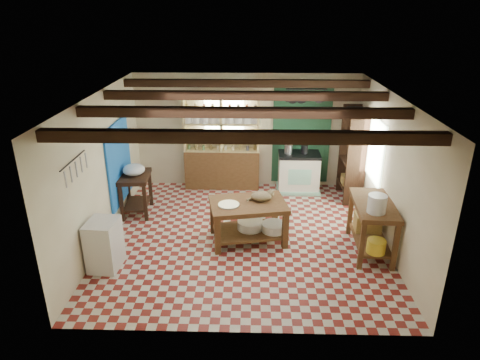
{
  "coord_description": "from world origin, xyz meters",
  "views": [
    {
      "loc": [
        0.12,
        -6.9,
        3.97
      ],
      "look_at": [
        -0.08,
        0.3,
        1.0
      ],
      "focal_mm": 32.0,
      "sensor_mm": 36.0,
      "label": 1
    }
  ],
  "objects_px": {
    "stove": "(298,172)",
    "right_counter": "(371,227)",
    "work_table": "(248,221)",
    "white_cabinet": "(104,245)",
    "prep_table": "(136,194)",
    "cat": "(262,196)"
  },
  "relations": [
    {
      "from": "white_cabinet",
      "to": "prep_table",
      "type": "bearing_deg",
      "value": 93.71
    },
    {
      "from": "work_table",
      "to": "cat",
      "type": "xyz_separation_m",
      "value": [
        0.24,
        0.1,
        0.46
      ]
    },
    {
      "from": "stove",
      "to": "cat",
      "type": "xyz_separation_m",
      "value": [
        -0.88,
        -2.17,
        0.38
      ]
    },
    {
      "from": "stove",
      "to": "cat",
      "type": "height_order",
      "value": "cat"
    },
    {
      "from": "work_table",
      "to": "prep_table",
      "type": "height_order",
      "value": "prep_table"
    },
    {
      "from": "work_table",
      "to": "right_counter",
      "type": "bearing_deg",
      "value": -19.06
    },
    {
      "from": "prep_table",
      "to": "cat",
      "type": "xyz_separation_m",
      "value": [
        2.51,
        -0.94,
        0.41
      ]
    },
    {
      "from": "work_table",
      "to": "cat",
      "type": "bearing_deg",
      "value": 11.31
    },
    {
      "from": "stove",
      "to": "right_counter",
      "type": "relative_size",
      "value": 0.72
    },
    {
      "from": "stove",
      "to": "right_counter",
      "type": "bearing_deg",
      "value": -68.33
    },
    {
      "from": "cat",
      "to": "white_cabinet",
      "type": "bearing_deg",
      "value": -179.01
    },
    {
      "from": "work_table",
      "to": "stove",
      "type": "xyz_separation_m",
      "value": [
        1.12,
        2.27,
        0.08
      ]
    },
    {
      "from": "prep_table",
      "to": "work_table",
      "type": "bearing_deg",
      "value": -29.25
    },
    {
      "from": "work_table",
      "to": "cat",
      "type": "relative_size",
      "value": 3.56
    },
    {
      "from": "white_cabinet",
      "to": "work_table",
      "type": "bearing_deg",
      "value": 26.19
    },
    {
      "from": "cat",
      "to": "stove",
      "type": "bearing_deg",
      "value": 46.92
    },
    {
      "from": "stove",
      "to": "prep_table",
      "type": "bearing_deg",
      "value": -159.38
    },
    {
      "from": "white_cabinet",
      "to": "cat",
      "type": "height_order",
      "value": "cat"
    },
    {
      "from": "work_table",
      "to": "white_cabinet",
      "type": "distance_m",
      "value": 2.47
    },
    {
      "from": "work_table",
      "to": "cat",
      "type": "distance_m",
      "value": 0.52
    },
    {
      "from": "work_table",
      "to": "prep_table",
      "type": "bearing_deg",
      "value": 144.54
    },
    {
      "from": "stove",
      "to": "prep_table",
      "type": "distance_m",
      "value": 3.61
    }
  ]
}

